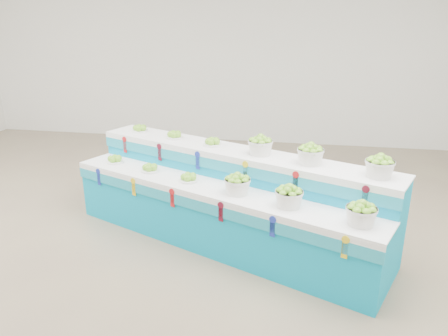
% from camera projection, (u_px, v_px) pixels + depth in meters
% --- Properties ---
extents(ground, '(10.00, 10.00, 0.00)m').
position_uv_depth(ground, '(120.00, 262.00, 4.49)').
color(ground, '#705D4D').
rests_on(ground, ground).
extents(back_wall, '(10.00, 0.00, 10.00)m').
position_uv_depth(back_wall, '(214.00, 42.00, 8.48)').
color(back_wall, silver).
rests_on(back_wall, ground).
extents(display_stand, '(3.85, 2.39, 1.02)m').
position_uv_depth(display_stand, '(224.00, 198.00, 4.81)').
color(display_stand, '#0696C3').
rests_on(display_stand, ground).
extents(plate_lower_left, '(0.28, 0.28, 0.10)m').
position_uv_depth(plate_lower_left, '(115.00, 159.00, 5.32)').
color(plate_lower_left, white).
rests_on(plate_lower_left, display_stand).
extents(plate_lower_mid, '(0.28, 0.28, 0.10)m').
position_uv_depth(plate_lower_mid, '(150.00, 168.00, 5.01)').
color(plate_lower_mid, white).
rests_on(plate_lower_mid, display_stand).
extents(plate_lower_right, '(0.28, 0.28, 0.10)m').
position_uv_depth(plate_lower_right, '(189.00, 177.00, 4.71)').
color(plate_lower_right, white).
rests_on(plate_lower_right, display_stand).
extents(basket_lower_left, '(0.36, 0.36, 0.21)m').
position_uv_depth(basket_lower_left, '(237.00, 184.00, 4.36)').
color(basket_lower_left, silver).
rests_on(basket_lower_left, display_stand).
extents(basket_lower_mid, '(0.36, 0.36, 0.21)m').
position_uv_depth(basket_lower_mid, '(289.00, 196.00, 4.05)').
color(basket_lower_mid, silver).
rests_on(basket_lower_mid, display_stand).
extents(basket_lower_right, '(0.36, 0.36, 0.21)m').
position_uv_depth(basket_lower_right, '(361.00, 214.00, 3.69)').
color(basket_lower_right, silver).
rests_on(basket_lower_right, display_stand).
extents(plate_upper_left, '(0.28, 0.28, 0.10)m').
position_uv_depth(plate_upper_left, '(140.00, 128.00, 5.59)').
color(plate_upper_left, white).
rests_on(plate_upper_left, display_stand).
extents(plate_upper_mid, '(0.28, 0.28, 0.10)m').
position_uv_depth(plate_upper_mid, '(175.00, 135.00, 5.28)').
color(plate_upper_mid, white).
rests_on(plate_upper_mid, display_stand).
extents(plate_upper_right, '(0.28, 0.28, 0.10)m').
position_uv_depth(plate_upper_right, '(213.00, 142.00, 4.97)').
color(plate_upper_right, white).
rests_on(plate_upper_right, display_stand).
extents(basket_upper_left, '(0.36, 0.36, 0.21)m').
position_uv_depth(basket_upper_left, '(260.00, 145.00, 4.62)').
color(basket_upper_left, silver).
rests_on(basket_upper_left, display_stand).
extents(basket_upper_mid, '(0.36, 0.36, 0.21)m').
position_uv_depth(basket_upper_mid, '(310.00, 154.00, 4.32)').
color(basket_upper_mid, silver).
rests_on(basket_upper_mid, display_stand).
extents(basket_upper_right, '(0.36, 0.36, 0.21)m').
position_uv_depth(basket_upper_right, '(380.00, 166.00, 3.96)').
color(basket_upper_right, silver).
rests_on(basket_upper_right, display_stand).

